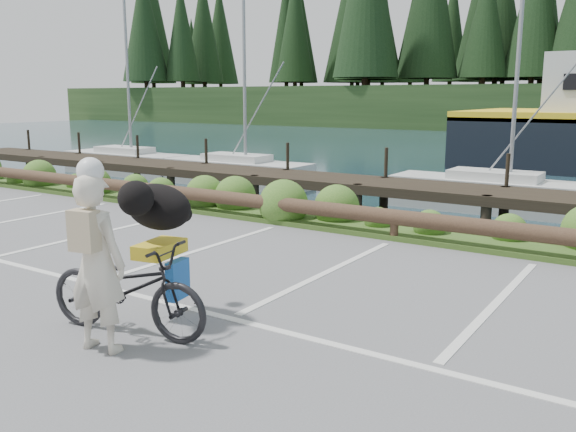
% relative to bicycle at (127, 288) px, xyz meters
% --- Properties ---
extents(ground, '(72.00, 72.00, 0.00)m').
position_rel_bicycle_xyz_m(ground, '(0.69, 1.41, -0.55)').
color(ground, '#5B5B5D').
extents(vegetation_strip, '(34.00, 1.60, 0.10)m').
position_rel_bicycle_xyz_m(vegetation_strip, '(0.69, 6.71, -0.50)').
color(vegetation_strip, '#3D5B21').
rests_on(vegetation_strip, ground).
extents(log_rail, '(32.00, 0.30, 0.60)m').
position_rel_bicycle_xyz_m(log_rail, '(0.69, 6.01, -0.55)').
color(log_rail, '#443021').
rests_on(log_rail, ground).
extents(bicycle, '(2.19, 1.09, 1.10)m').
position_rel_bicycle_xyz_m(bicycle, '(0.00, 0.00, 0.00)').
color(bicycle, black).
rests_on(bicycle, ground).
extents(cyclist, '(0.78, 0.58, 1.93)m').
position_rel_bicycle_xyz_m(cyclist, '(0.09, -0.48, 0.42)').
color(cyclist, beige).
rests_on(cyclist, ground).
extents(dog, '(0.65, 1.05, 0.57)m').
position_rel_bicycle_xyz_m(dog, '(-0.12, 0.66, 0.83)').
color(dog, black).
rests_on(dog, bicycle).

